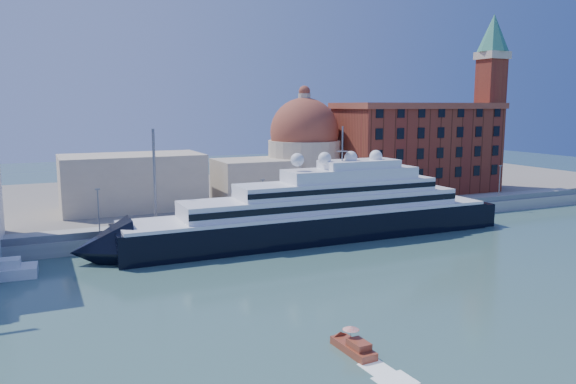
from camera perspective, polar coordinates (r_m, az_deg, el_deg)
name	(u,v)px	position (r m, az deg, el deg)	size (l,w,h in m)	color
ground	(344,278)	(81.76, 5.70, -8.73)	(400.00, 400.00, 0.00)	#345A58
quay	(257,225)	(111.16, -3.13, -3.33)	(180.00, 10.00, 2.50)	gray
land	(201,196)	(149.52, -8.86, -0.40)	(260.00, 72.00, 2.00)	slate
quay_fence	(266,220)	(106.69, -2.25, -2.83)	(180.00, 0.10, 1.20)	slate
superyacht	(304,218)	(102.65, 1.69, -2.66)	(81.26, 11.27, 24.29)	black
water_taxi	(354,346)	(58.60, 6.74, -15.32)	(2.23, 5.86, 2.74)	maroon
warehouse	(417,147)	(150.69, 13.01, 4.45)	(43.00, 19.00, 23.25)	maroon
campanile	(491,90)	(166.06, 19.88, 9.71)	(8.40, 8.40, 47.00)	maroon
church	(246,164)	(133.84, -4.32, 2.90)	(66.00, 18.00, 25.50)	beige
lamp_posts	(196,187)	(104.13, -9.32, 0.54)	(120.80, 2.40, 18.00)	slate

